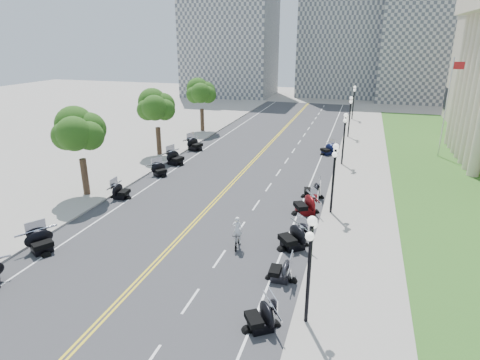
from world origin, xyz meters
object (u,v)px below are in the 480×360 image
(bicycle, at_px, (237,240))
(cyclist_rider, at_px, (237,220))
(flagpole, at_px, (446,109))
(motorcycle_n_3, at_px, (261,315))

(bicycle, relative_size, cyclist_rider, 0.98)
(bicycle, bearing_deg, flagpole, 52.73)
(flagpole, bearing_deg, cyclist_rider, -120.17)
(flagpole, distance_m, bicycle, 28.67)
(cyclist_rider, bearing_deg, bicycle, -0.00)
(cyclist_rider, bearing_deg, motorcycle_n_3, 115.42)
(bicycle, height_order, cyclist_rider, cyclist_rider)
(bicycle, xyz_separation_m, cyclist_rider, (0.00, 0.00, 1.31))
(flagpole, bearing_deg, motorcycle_n_3, -109.96)
(motorcycle_n_3, bearing_deg, bicycle, 171.34)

